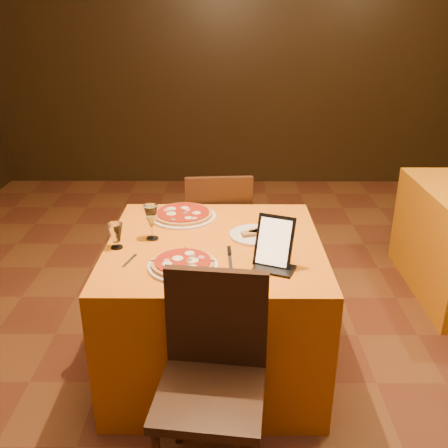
{
  "coord_description": "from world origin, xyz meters",
  "views": [
    {
      "loc": [
        -0.44,
        -2.14,
        1.84
      ],
      "look_at": [
        -0.45,
        0.17,
        0.86
      ],
      "focal_mm": 40.0,
      "sensor_mm": 36.0,
      "label": 1
    }
  ],
  "objects_px": {
    "pizza_near": "(183,264)",
    "water_glass": "(116,236)",
    "tablet": "(274,241)",
    "pizza_far": "(183,215)",
    "wine_glass": "(152,222)",
    "chair_main_near": "(210,395)",
    "chair_main_far": "(217,232)",
    "main_table": "(215,304)"
  },
  "relations": [
    {
      "from": "pizza_near",
      "to": "tablet",
      "type": "bearing_deg",
      "value": 4.0
    },
    {
      "from": "pizza_near",
      "to": "wine_glass",
      "type": "height_order",
      "value": "wine_glass"
    },
    {
      "from": "chair_main_near",
      "to": "pizza_far",
      "type": "relative_size",
      "value": 2.4
    },
    {
      "from": "chair_main_far",
      "to": "water_glass",
      "type": "bearing_deg",
      "value": 55.82
    },
    {
      "from": "wine_glass",
      "to": "tablet",
      "type": "bearing_deg",
      "value": -25.09
    },
    {
      "from": "pizza_far",
      "to": "tablet",
      "type": "distance_m",
      "value": 0.76
    },
    {
      "from": "main_table",
      "to": "chair_main_near",
      "type": "xyz_separation_m",
      "value": [
        0.0,
        -0.79,
        0.08
      ]
    },
    {
      "from": "pizza_far",
      "to": "water_glass",
      "type": "height_order",
      "value": "water_glass"
    },
    {
      "from": "chair_main_far",
      "to": "water_glass",
      "type": "height_order",
      "value": "chair_main_far"
    },
    {
      "from": "chair_main_near",
      "to": "tablet",
      "type": "relative_size",
      "value": 3.73
    },
    {
      "from": "chair_main_near",
      "to": "chair_main_far",
      "type": "relative_size",
      "value": 1.0
    },
    {
      "from": "chair_main_far",
      "to": "pizza_far",
      "type": "distance_m",
      "value": 0.58
    },
    {
      "from": "tablet",
      "to": "pizza_far",
      "type": "bearing_deg",
      "value": 151.15
    },
    {
      "from": "wine_glass",
      "to": "pizza_near",
      "type": "bearing_deg",
      "value": -59.48
    },
    {
      "from": "main_table",
      "to": "wine_glass",
      "type": "relative_size",
      "value": 5.79
    },
    {
      "from": "main_table",
      "to": "pizza_far",
      "type": "height_order",
      "value": "pizza_far"
    },
    {
      "from": "chair_main_near",
      "to": "pizza_near",
      "type": "xyz_separation_m",
      "value": [
        -0.14,
        0.51,
        0.31
      ]
    },
    {
      "from": "wine_glass",
      "to": "water_glass",
      "type": "xyz_separation_m",
      "value": [
        -0.16,
        -0.11,
        -0.03
      ]
    },
    {
      "from": "chair_main_far",
      "to": "pizza_near",
      "type": "xyz_separation_m",
      "value": [
        -0.14,
        -1.06,
        0.31
      ]
    },
    {
      "from": "water_glass",
      "to": "tablet",
      "type": "height_order",
      "value": "tablet"
    },
    {
      "from": "chair_main_near",
      "to": "main_table",
      "type": "bearing_deg",
      "value": 96.84
    },
    {
      "from": "pizza_far",
      "to": "tablet",
      "type": "bearing_deg",
      "value": -51.01
    },
    {
      "from": "chair_main_far",
      "to": "tablet",
      "type": "distance_m",
      "value": 1.15
    },
    {
      "from": "main_table",
      "to": "chair_main_far",
      "type": "bearing_deg",
      "value": 90.0
    },
    {
      "from": "wine_glass",
      "to": "tablet",
      "type": "distance_m",
      "value": 0.67
    },
    {
      "from": "water_glass",
      "to": "tablet",
      "type": "distance_m",
      "value": 0.79
    },
    {
      "from": "pizza_near",
      "to": "tablet",
      "type": "distance_m",
      "value": 0.44
    },
    {
      "from": "chair_main_near",
      "to": "water_glass",
      "type": "relative_size",
      "value": 7.0
    },
    {
      "from": "main_table",
      "to": "water_glass",
      "type": "bearing_deg",
      "value": -171.93
    },
    {
      "from": "water_glass",
      "to": "chair_main_far",
      "type": "bearing_deg",
      "value": 60.34
    },
    {
      "from": "main_table",
      "to": "pizza_far",
      "type": "relative_size",
      "value": 2.91
    },
    {
      "from": "main_table",
      "to": "tablet",
      "type": "distance_m",
      "value": 0.62
    },
    {
      "from": "chair_main_far",
      "to": "pizza_far",
      "type": "xyz_separation_m",
      "value": [
        -0.19,
        -0.45,
        0.31
      ]
    },
    {
      "from": "pizza_near",
      "to": "water_glass",
      "type": "relative_size",
      "value": 2.51
    },
    {
      "from": "main_table",
      "to": "chair_main_far",
      "type": "height_order",
      "value": "chair_main_far"
    },
    {
      "from": "pizza_far",
      "to": "water_glass",
      "type": "xyz_separation_m",
      "value": [
        -0.3,
        -0.4,
        0.05
      ]
    },
    {
      "from": "pizza_near",
      "to": "wine_glass",
      "type": "xyz_separation_m",
      "value": [
        -0.18,
        0.31,
        0.08
      ]
    },
    {
      "from": "wine_glass",
      "to": "water_glass",
      "type": "bearing_deg",
      "value": -147.1
    },
    {
      "from": "chair_main_far",
      "to": "tablet",
      "type": "bearing_deg",
      "value": 100.76
    },
    {
      "from": "chair_main_near",
      "to": "chair_main_far",
      "type": "distance_m",
      "value": 1.57
    },
    {
      "from": "pizza_far",
      "to": "water_glass",
      "type": "relative_size",
      "value": 2.91
    },
    {
      "from": "chair_main_near",
      "to": "wine_glass",
      "type": "xyz_separation_m",
      "value": [
        -0.32,
        0.82,
        0.39
      ]
    }
  ]
}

